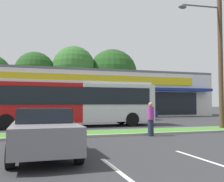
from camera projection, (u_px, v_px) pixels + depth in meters
grass_median at (158, 131)px, 15.11m from camera, size 56.00×2.20×0.12m
curb_lip at (168, 133)px, 13.95m from camera, size 56.00×0.24×0.12m
parking_stripe_0 at (132, 182)px, 5.42m from camera, size 0.12×4.80×0.01m
storefront_building at (90, 94)px, 36.03m from camera, size 31.58×12.46×5.85m
tree_mid_left at (35, 72)px, 41.55m from camera, size 6.42×6.42×9.93m
tree_mid at (74, 68)px, 42.49m from camera, size 6.95×6.95×11.04m
tree_mid_right at (113, 74)px, 44.76m from camera, size 8.34×8.34×10.99m
utility_pole at (218, 39)px, 16.71m from camera, size 3.05×2.40×10.89m
city_bus at (71, 102)px, 18.77m from camera, size 12.23×2.75×3.25m
bus_stop_bench at (40, 130)px, 11.29m from camera, size 1.60×0.45×0.95m
car_1 at (70, 113)px, 24.70m from camera, size 4.68×1.86×1.49m
car_2 at (43, 131)px, 8.15m from camera, size 1.95×4.36×1.48m
car_3 at (134, 113)px, 26.02m from camera, size 4.43×1.90×1.38m
pedestrian_by_pole at (151, 119)px, 13.22m from camera, size 0.34×0.34×1.71m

